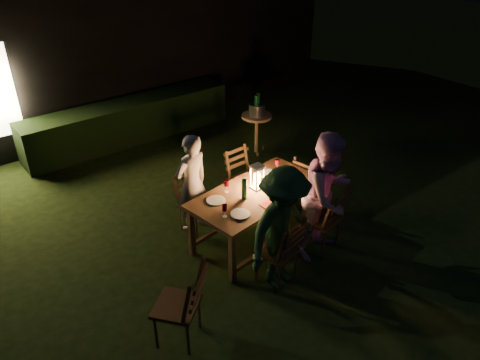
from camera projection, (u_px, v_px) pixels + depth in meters
garden_envelope at (95, 34)px, 10.58m from camera, size 40.00×40.00×3.20m
dining_table at (257, 196)px, 6.31m from camera, size 1.98×1.18×0.78m
chair_near_left at (278, 261)px, 5.78m from camera, size 0.52×0.55×0.98m
chair_near_right at (321, 229)px, 6.32m from camera, size 0.57×0.60×1.05m
chair_far_left at (196, 213)px, 6.71m from camera, size 0.49×0.51×0.91m
chair_far_right at (244, 187)px, 7.33m from camera, size 0.44×0.47×0.93m
chair_end at (310, 189)px, 7.29m from camera, size 0.50×0.48×0.90m
chair_spare at (179, 317)px, 4.97m from camera, size 0.67×0.67×1.03m
person_house_side at (192, 184)px, 6.51m from camera, size 0.59×0.43×1.49m
person_opp_right at (328, 195)px, 6.01m from camera, size 0.93×0.77×1.74m
person_opp_left at (283, 229)px, 5.49m from camera, size 1.12×0.74×1.62m
lantern at (257, 178)px, 6.25m from camera, size 0.16×0.16×0.35m
plate_far_left at (216, 200)px, 6.06m from camera, size 0.25×0.25×0.01m
plate_near_left at (240, 214)px, 5.80m from camera, size 0.25×0.25×0.01m
plate_far_right at (267, 173)px, 6.68m from camera, size 0.25×0.25×0.01m
plate_near_right at (291, 184)px, 6.41m from camera, size 0.25×0.25×0.01m
wineglass_a at (226, 186)px, 6.21m from camera, size 0.06×0.06×0.18m
wineglass_b at (225, 211)px, 5.71m from camera, size 0.06×0.06×0.18m
wineglass_c at (288, 185)px, 6.24m from camera, size 0.06×0.06×0.18m
wineglass_d at (277, 165)px, 6.72m from camera, size 0.06×0.06×0.18m
wineglass_e at (269, 197)px, 5.99m from camera, size 0.06×0.06×0.18m
bottle_table at (244, 189)px, 6.05m from camera, size 0.07×0.07×0.28m
napkin_left at (268, 204)px, 5.98m from camera, size 0.18×0.14×0.01m
napkin_right at (300, 184)px, 6.43m from camera, size 0.18×0.14×0.01m
phone at (241, 219)px, 5.71m from camera, size 0.14×0.07×0.01m
side_table at (257, 120)px, 8.67m from camera, size 0.56×0.56×0.76m
ice_bucket at (257, 109)px, 8.57m from camera, size 0.30×0.30×0.22m
bottle_bucket_a at (256, 108)px, 8.49m from camera, size 0.07×0.07×0.32m
bottle_bucket_b at (258, 106)px, 8.60m from camera, size 0.07×0.07×0.32m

